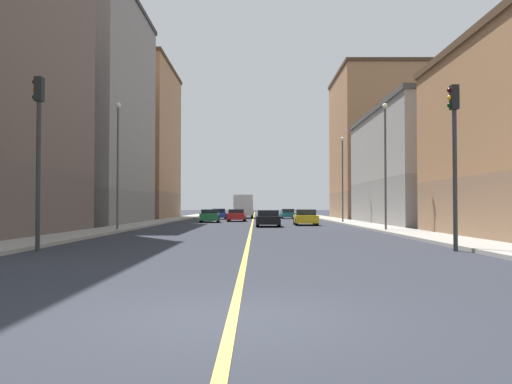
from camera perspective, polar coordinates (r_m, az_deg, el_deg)
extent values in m
plane|color=#292C35|center=(7.88, -2.79, -13.67)|extent=(400.00, 400.00, 0.00)
cube|color=#9E9B93|center=(57.43, 8.85, -3.10)|extent=(2.65, 168.00, 0.15)
cube|color=#9E9B93|center=(57.55, -9.94, -3.09)|extent=(2.65, 168.00, 0.15)
cube|color=#E5D14C|center=(56.72, -0.55, -3.20)|extent=(0.16, 154.00, 0.01)
cube|color=gray|center=(48.87, 19.11, -1.10)|extent=(11.62, 20.38, 3.91)
cube|color=#9E9993|center=(49.15, 19.06, 4.63)|extent=(11.62, 20.38, 5.91)
cube|color=#474442|center=(49.58, 19.03, 8.26)|extent=(11.92, 20.68, 0.40)
cube|color=#8F6B4F|center=(67.71, 13.61, -1.47)|extent=(11.62, 14.60, 3.37)
cube|color=#A8754C|center=(68.32, 13.56, 6.16)|extent=(11.62, 14.60, 14.76)
cube|color=#4B3422|center=(69.73, 13.52, 12.34)|extent=(11.92, 14.90, 0.40)
cube|color=slate|center=(50.65, -19.65, -1.60)|extent=(11.62, 17.71, 3.05)
cube|color=gray|center=(51.65, -19.54, 9.81)|extent=(11.62, 17.71, 17.39)
cube|color=#3B3937|center=(54.09, -19.46, 19.09)|extent=(11.92, 18.01, 0.40)
cube|color=#8F6B4F|center=(69.64, -14.22, -1.44)|extent=(11.62, 16.97, 3.43)
cube|color=#A8754C|center=(70.33, -14.16, 6.54)|extent=(11.62, 16.97, 16.11)
cube|color=#4B3422|center=(71.95, -14.12, 13.06)|extent=(11.92, 17.27, 0.40)
cylinder|color=#2D2D2D|center=(20.37, 20.80, 1.22)|extent=(0.16, 0.16, 5.20)
cube|color=black|center=(20.73, 20.72, 9.68)|extent=(0.28, 0.32, 0.90)
sphere|color=#320404|center=(20.73, 20.29, 10.43)|extent=(0.20, 0.20, 0.20)
sphere|color=orange|center=(20.68, 20.30, 9.67)|extent=(0.20, 0.20, 0.20)
sphere|color=black|center=(20.62, 20.31, 8.91)|extent=(0.20, 0.20, 0.20)
cylinder|color=#2D2D2D|center=(20.63, -23.00, 1.63)|extent=(0.16, 0.16, 5.50)
cube|color=black|center=(21.05, -22.91, 10.36)|extent=(0.28, 0.32, 0.90)
sphere|color=#320404|center=(21.16, -23.31, 11.05)|extent=(0.20, 0.20, 0.20)
sphere|color=orange|center=(21.11, -23.32, 10.31)|extent=(0.20, 0.20, 0.20)
sphere|color=black|center=(21.05, -23.32, 9.56)|extent=(0.20, 0.20, 0.20)
cylinder|color=#4C4C51|center=(34.27, 13.82, 2.49)|extent=(0.14, 0.14, 7.78)
sphere|color=#EAEACC|center=(34.79, 13.78, 9.15)|extent=(0.36, 0.36, 0.36)
cylinder|color=#4C4C51|center=(34.90, -15.15, 2.55)|extent=(0.14, 0.14, 7.92)
sphere|color=#EAEACC|center=(35.43, -15.10, 9.19)|extent=(0.36, 0.36, 0.36)
cylinder|color=#4C4C51|center=(50.34, 9.29, 1.20)|extent=(0.14, 0.14, 7.78)
sphere|color=#EAEACC|center=(50.69, 9.27, 5.76)|extent=(0.36, 0.36, 0.36)
cube|color=black|center=(41.55, 1.15, -3.08)|extent=(1.93, 4.30, 0.63)
cube|color=black|center=(41.65, 1.15, -2.32)|extent=(1.67, 2.14, 0.47)
cylinder|color=black|center=(42.89, 0.00, -3.32)|extent=(0.23, 0.64, 0.64)
cylinder|color=black|center=(42.90, 2.27, -3.32)|extent=(0.23, 0.64, 0.64)
cylinder|color=black|center=(40.24, -0.05, -3.44)|extent=(0.23, 0.64, 0.64)
cylinder|color=black|center=(40.25, 2.37, -3.44)|extent=(0.23, 0.64, 0.64)
cube|color=red|center=(55.72, -2.34, -2.67)|extent=(1.95, 4.36, 0.67)
cube|color=black|center=(55.64, -2.34, -2.12)|extent=(1.67, 1.92, 0.41)
cylinder|color=black|center=(57.12, -3.10, -2.87)|extent=(0.24, 0.65, 0.64)
cylinder|color=black|center=(57.01, -1.41, -2.88)|extent=(0.24, 0.65, 0.64)
cylinder|color=black|center=(54.45, -3.31, -2.94)|extent=(0.24, 0.65, 0.64)
cylinder|color=black|center=(54.34, -1.54, -2.94)|extent=(0.24, 0.65, 0.64)
cube|color=#196670|center=(67.81, 3.29, -2.51)|extent=(1.88, 4.37, 0.57)
cube|color=black|center=(67.79, 3.29, -2.07)|extent=(1.60, 2.27, 0.48)
cylinder|color=black|center=(69.07, 2.53, -2.64)|extent=(0.24, 0.65, 0.64)
cylinder|color=black|center=(69.22, 3.84, -2.64)|extent=(0.24, 0.65, 0.64)
cylinder|color=black|center=(66.41, 2.72, -2.69)|extent=(0.24, 0.65, 0.64)
cylinder|color=black|center=(66.56, 4.08, -2.68)|extent=(0.24, 0.65, 0.64)
cube|color=gold|center=(44.91, 5.26, -2.95)|extent=(1.97, 4.34, 0.64)
cube|color=black|center=(45.06, 5.24, -2.23)|extent=(1.70, 2.00, 0.49)
cylinder|color=black|center=(46.19, 4.06, -3.19)|extent=(0.23, 0.64, 0.64)
cylinder|color=black|center=(46.32, 6.21, -3.18)|extent=(0.23, 0.64, 0.64)
cylinder|color=black|center=(43.52, 4.26, -3.29)|extent=(0.23, 0.64, 0.64)
cylinder|color=black|center=(43.66, 6.53, -3.28)|extent=(0.23, 0.64, 0.64)
cube|color=#23389E|center=(64.80, -4.29, -2.55)|extent=(1.91, 4.24, 0.57)
cube|color=black|center=(64.95, -4.29, -2.07)|extent=(1.61, 1.87, 0.52)
cylinder|color=black|center=(66.13, -4.94, -2.69)|extent=(0.24, 0.65, 0.64)
cylinder|color=black|center=(66.08, -3.56, -2.69)|extent=(0.24, 0.65, 0.64)
cylinder|color=black|center=(63.55, -5.05, -2.73)|extent=(0.24, 0.65, 0.64)
cylinder|color=black|center=(63.49, -3.61, -2.74)|extent=(0.24, 0.65, 0.64)
cube|color=#1E6B38|center=(52.59, -5.30, -2.72)|extent=(2.02, 4.09, 0.68)
cube|color=black|center=(52.57, -5.30, -2.13)|extent=(1.70, 1.85, 0.40)
cylinder|color=black|center=(53.88, -6.14, -2.95)|extent=(0.25, 0.65, 0.64)
cylinder|color=black|center=(53.81, -4.35, -2.95)|extent=(0.25, 0.65, 0.64)
cylinder|color=black|center=(51.40, -6.31, -3.02)|extent=(0.25, 0.65, 0.64)
cylinder|color=black|center=(51.32, -4.43, -3.02)|extent=(0.25, 0.65, 0.64)
cube|color=navy|center=(73.42, -1.50, -1.75)|extent=(2.49, 2.16, 2.07)
cube|color=silver|center=(69.33, -1.58, -1.43)|extent=(2.49, 5.09, 2.66)
cylinder|color=black|center=(73.08, -2.41, -2.48)|extent=(0.30, 0.90, 0.90)
cylinder|color=black|center=(73.03, -0.61, -2.48)|extent=(0.30, 0.90, 0.90)
cylinder|color=black|center=(68.30, -2.56, -2.55)|extent=(0.30, 0.90, 0.90)
cylinder|color=black|center=(68.24, -0.64, -2.55)|extent=(0.30, 0.90, 0.90)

